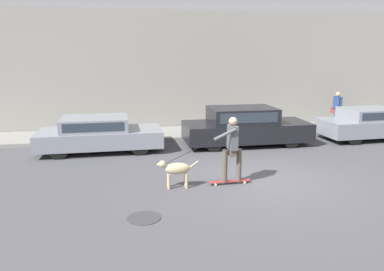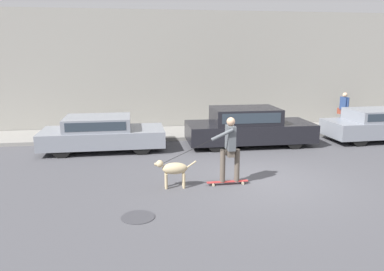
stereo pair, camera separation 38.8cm
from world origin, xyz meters
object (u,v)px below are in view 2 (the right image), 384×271
object	(u,v)px
parked_car_1	(248,127)
parked_car_2	(377,125)
parked_car_0	(102,133)
dog	(173,169)
skateboarder	(230,147)
pedestrian_with_bag	(344,108)

from	to	relation	value
parked_car_1	parked_car_2	world-z (taller)	parked_car_1
parked_car_0	dog	bearing A→B (deg)	-63.70
skateboarder	parked_car_2	bearing A→B (deg)	-150.38
parked_car_0	parked_car_1	distance (m)	5.22
parked_car_2	dog	size ratio (longest dim) A/B	3.90
skateboarder	parked_car_0	bearing A→B (deg)	-50.22
parked_car_0	skateboarder	world-z (taller)	skateboarder
parked_car_2	parked_car_0	bearing A→B (deg)	177.74
parked_car_2	pedestrian_with_bag	size ratio (longest dim) A/B	2.73
parked_car_0	parked_car_1	size ratio (longest dim) A/B	0.92
parked_car_2	skateboarder	xyz separation A→B (m)	(-6.84, -4.06, 0.40)
dog	pedestrian_with_bag	world-z (taller)	pedestrian_with_bag
parked_car_1	dog	bearing A→B (deg)	-127.42
parked_car_1	parked_car_2	bearing A→B (deg)	0.06
parked_car_0	parked_car_1	xyz separation A→B (m)	(5.22, 0.00, 0.07)
parked_car_2	pedestrian_with_bag	world-z (taller)	pedestrian_with_bag
parked_car_0	skateboarder	bearing A→B (deg)	-49.86
skateboarder	parked_car_1	bearing A→B (deg)	-113.85
parked_car_2	dog	distance (m)	9.23
parked_car_0	skateboarder	size ratio (longest dim) A/B	1.84
parked_car_0	pedestrian_with_bag	distance (m)	10.47
parked_car_1	skateboarder	size ratio (longest dim) A/B	2.01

